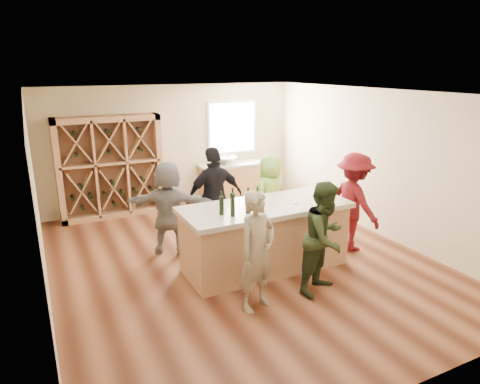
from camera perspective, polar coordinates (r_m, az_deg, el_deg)
name	(u,v)px	position (r m, az deg, el deg)	size (l,w,h in m)	color
floor	(240,262)	(7.45, -0.01, -9.38)	(6.00, 7.00, 0.10)	brown
ceiling	(240,90)	(6.71, -0.01, 13.50)	(6.00, 7.00, 0.10)	white
wall_back	(173,146)	(10.17, -8.96, 6.09)	(6.00, 0.10, 2.80)	beige
wall_front	(413,272)	(4.26, 22.03, -9.84)	(6.00, 0.10, 2.80)	beige
wall_left	(33,208)	(6.27, -25.86, -1.90)	(0.10, 7.00, 2.80)	beige
wall_right	(382,163)	(8.69, 18.36, 3.69)	(0.10, 7.00, 2.80)	beige
window_frame	(232,127)	(10.58, -1.07, 8.61)	(1.30, 0.06, 1.30)	white
window_pane	(233,128)	(10.55, -0.99, 8.59)	(1.18, 0.01, 1.18)	white
wine_rack	(110,167)	(9.63, -16.91, 3.17)	(2.20, 0.45, 2.20)	#AD7A53
back_counter_base	(233,182)	(10.56, -0.90, 1.28)	(1.60, 0.58, 0.86)	#AD7A53
back_counter_top	(233,164)	(10.45, -0.91, 3.72)	(1.70, 0.62, 0.06)	#BBAF99
sink	(226,160)	(10.34, -1.91, 4.27)	(0.54, 0.54, 0.19)	silver
faucet	(223,156)	(10.49, -2.32, 4.76)	(0.02, 0.02, 0.30)	silver
tasting_counter_base	(265,239)	(7.00, 3.34, -6.24)	(2.60, 1.00, 1.00)	#AD7A53
tasting_counter_top	(265,207)	(6.81, 3.41, -2.04)	(2.72, 1.12, 0.08)	#BBAF99
wine_bottle_a	(221,206)	(6.31, -2.49, -1.82)	(0.07, 0.07, 0.28)	black
wine_bottle_b	(233,208)	(6.23, -0.97, -2.10)	(0.07, 0.07, 0.27)	black
wine_bottle_c	(233,202)	(6.43, -0.99, -1.38)	(0.07, 0.07, 0.30)	black
wine_bottle_d	(248,203)	(6.37, 1.08, -1.45)	(0.08, 0.08, 0.32)	black
wine_bottle_e	(257,201)	(6.48, 2.31, -1.25)	(0.07, 0.07, 0.30)	black
wine_glass_a	(263,209)	(6.30, 3.13, -2.29)	(0.07, 0.07, 0.19)	white
wine_glass_b	(294,205)	(6.53, 7.22, -1.68)	(0.07, 0.07, 0.20)	white
wine_glass_c	(317,201)	(6.81, 10.27, -1.13)	(0.07, 0.07, 0.18)	white
wine_glass_d	(296,199)	(6.85, 7.44, -0.96)	(0.06, 0.06, 0.16)	white
wine_glass_e	(326,196)	(7.06, 11.37, -0.54)	(0.07, 0.07, 0.19)	white
tasting_menu_a	(261,215)	(6.34, 2.84, -3.05)	(0.21, 0.29, 0.00)	white
tasting_menu_b	(294,209)	(6.63, 7.19, -2.27)	(0.24, 0.33, 0.00)	white
tasting_menu_c	(320,204)	(6.96, 10.67, -1.52)	(0.22, 0.30, 0.00)	white
person_near_left	(257,251)	(5.73, 2.30, -7.91)	(0.61, 0.44, 1.67)	gray
person_near_right	(325,238)	(6.29, 11.26, -5.99)	(0.81, 0.44, 1.66)	#263319
person_server	(353,202)	(7.82, 14.89, -1.31)	(1.14, 0.53, 1.77)	#590F14
person_far_mid	(215,197)	(7.73, -3.39, -0.69)	(1.08, 0.55, 1.84)	black
person_far_right	(270,196)	(8.21, 4.05, -0.50)	(0.79, 0.51, 1.61)	#8CC64C
person_far_left	(169,208)	(7.54, -9.47, -2.05)	(1.54, 0.55, 1.66)	slate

